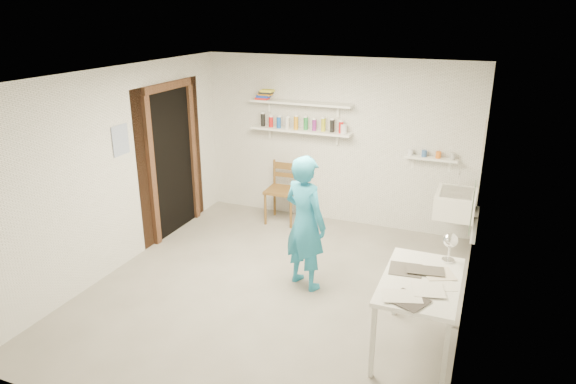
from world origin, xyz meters
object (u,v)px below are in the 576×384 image
at_px(man, 305,223).
at_px(work_table, 418,315).
at_px(belfast_sink, 455,203).
at_px(wall_clock, 304,194).
at_px(desk_lamp, 450,240).
at_px(wooden_chair, 282,190).

height_order(man, work_table, man).
distance_m(belfast_sink, work_table, 2.23).
distance_m(wall_clock, desk_lamp, 1.72).
relative_size(wall_clock, desk_lamp, 1.99).
height_order(wooden_chair, desk_lamp, desk_lamp).
bearing_deg(belfast_sink, man, -135.68).
relative_size(belfast_sink, man, 0.39).
relative_size(wooden_chair, work_table, 0.88).
height_order(belfast_sink, wall_clock, wall_clock).
relative_size(man, wooden_chair, 1.58).
xyz_separation_m(man, desk_lamp, (1.56, -0.30, 0.19)).
bearing_deg(desk_lamp, man, 169.04).
height_order(belfast_sink, man, man).
distance_m(man, wooden_chair, 1.91).
bearing_deg(desk_lamp, belfast_sink, 92.43).
xyz_separation_m(wall_clock, desk_lamp, (1.65, -0.50, -0.07)).
height_order(man, wooden_chair, man).
distance_m(belfast_sink, wall_clock, 2.04).
height_order(man, wall_clock, man).
xyz_separation_m(belfast_sink, work_table, (-0.11, -2.20, -0.33)).
height_order(man, desk_lamp, man).
distance_m(belfast_sink, desk_lamp, 1.77).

